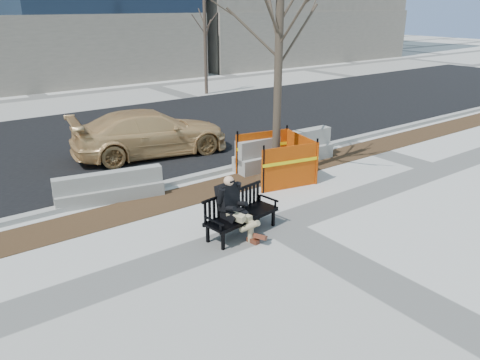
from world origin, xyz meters
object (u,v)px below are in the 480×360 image
object	(u,v)px
sedan	(152,154)
jersey_barrier_left	(111,200)
bench	(242,234)
tree_fence	(275,179)
seated_man	(232,236)
jersey_barrier_right	(284,164)

from	to	relation	value
sedan	jersey_barrier_left	distance (m)	3.80
bench	tree_fence	distance (m)	3.45
seated_man	sedan	bearing A→B (deg)	69.76
seated_man	sedan	size ratio (longest dim) A/B	0.27
jersey_barrier_right	seated_man	bearing A→B (deg)	-141.19
seated_man	jersey_barrier_right	world-z (taller)	seated_man
sedan	jersey_barrier_right	size ratio (longest dim) A/B	1.47
tree_fence	seated_man	bearing A→B (deg)	-144.62
tree_fence	sedan	distance (m)	4.42
bench	tree_fence	world-z (taller)	tree_fence
tree_fence	jersey_barrier_right	xyz separation A→B (m)	(1.05, 0.80, 0.00)
sedan	jersey_barrier_right	xyz separation A→B (m)	(2.77, -3.27, 0.00)
tree_fence	bench	bearing A→B (deg)	-142.25
seated_man	jersey_barrier_left	size ratio (longest dim) A/B	0.51
bench	jersey_barrier_right	distance (m)	4.77
seated_man	sedan	xyz separation A→B (m)	(1.24, 6.17, 0.00)
bench	tree_fence	size ratio (longest dim) A/B	0.27
jersey_barrier_right	bench	bearing A→B (deg)	-139.46
jersey_barrier_left	jersey_barrier_right	bearing A→B (deg)	6.11
bench	sedan	distance (m)	6.26
seated_man	jersey_barrier_left	xyz separation A→B (m)	(-1.29, 3.34, 0.00)
bench	sedan	bearing A→B (deg)	71.86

